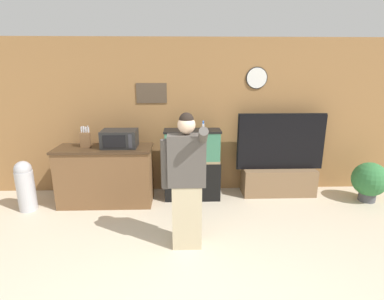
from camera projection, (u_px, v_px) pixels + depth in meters
wall_back_paneled at (185, 117)px, 5.12m from camera, size 10.00×0.08×2.60m
counter_island at (106, 176)px, 4.75m from camera, size 1.48×0.59×0.93m
microwave at (120, 139)px, 4.62m from camera, size 0.54×0.39×0.27m
knife_block at (85, 139)px, 4.63m from camera, size 0.15×0.09×0.34m
aquarium_on_stand at (192, 165)px, 4.91m from camera, size 0.91×0.36×1.17m
tv_on_stand at (279, 171)px, 5.11m from camera, size 1.47×0.40×1.40m
person_standing at (186, 180)px, 3.47m from camera, size 0.52×0.39×1.65m
potted_plant at (370, 180)px, 4.85m from camera, size 0.55×0.55×0.65m
trash_bin at (25, 185)px, 4.53m from camera, size 0.26×0.26×0.78m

